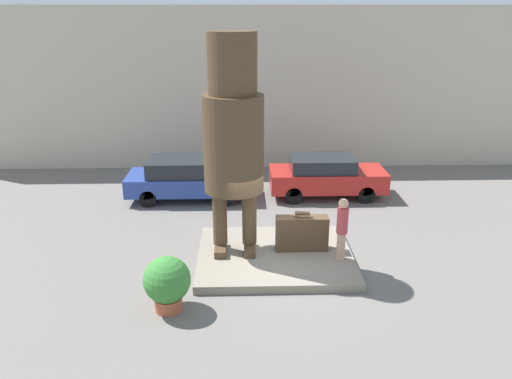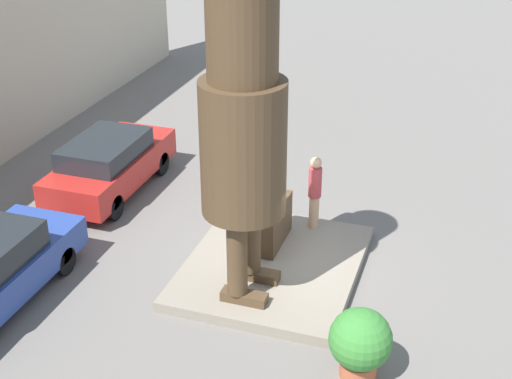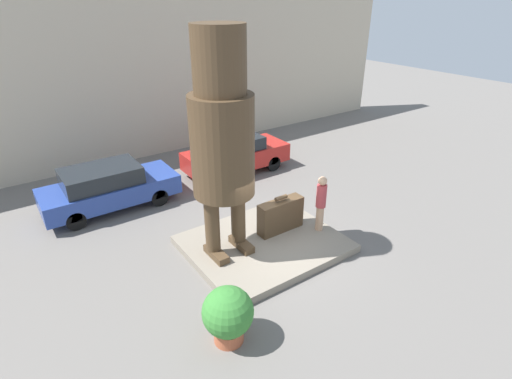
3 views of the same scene
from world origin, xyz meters
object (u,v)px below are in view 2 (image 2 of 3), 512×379
at_px(statue_figure, 243,129).
at_px(planter_pot, 360,342).
at_px(tourist, 315,189).
at_px(giant_suitcase, 274,223).
at_px(parked_car_red, 110,163).

height_order(statue_figure, planter_pot, statue_figure).
distance_m(statue_figure, planter_pot, 4.24).
bearing_deg(statue_figure, tourist, -13.62).
distance_m(giant_suitcase, parked_car_red, 5.10).
relative_size(tourist, parked_car_red, 0.41).
height_order(statue_figure, tourist, statue_figure).
height_order(giant_suitcase, planter_pot, giant_suitcase).
distance_m(tourist, planter_pot, 4.83).
relative_size(statue_figure, giant_suitcase, 4.05).
height_order(tourist, planter_pot, tourist).
bearing_deg(statue_figure, parked_car_red, 55.34).
xyz_separation_m(tourist, planter_pot, (-4.40, -1.93, -0.46)).
bearing_deg(giant_suitcase, statue_figure, 178.85).
bearing_deg(giant_suitcase, parked_car_red, 73.25).
bearing_deg(giant_suitcase, planter_pot, -142.84).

